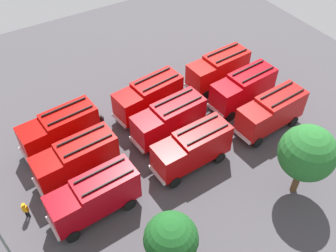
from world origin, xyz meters
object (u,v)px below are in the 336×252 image
fire_truck_1 (149,96)px  fire_truck_4 (169,119)px  firefighter_2 (193,98)px  fire_truck_6 (271,112)px  tree_0 (307,153)px  firefighter_1 (102,120)px  firefighter_0 (26,210)px  traffic_cone_1 (43,136)px  fire_truck_8 (94,196)px  fire_truck_5 (76,159)px  fire_truck_7 (192,148)px  tree_1 (171,239)px  traffic_cone_0 (85,189)px  fire_truck_0 (218,69)px  fire_truck_3 (243,88)px  traffic_cone_2 (136,177)px  fire_truck_2 (60,129)px

fire_truck_1 → fire_truck_4: (-0.01, 3.88, 0.00)m
fire_truck_1 → firefighter_2: (-4.42, 1.48, -1.15)m
fire_truck_6 → tree_0: size_ratio=1.06×
fire_truck_4 → firefighter_1: (5.03, -4.42, -1.27)m
fire_truck_1 → firefighter_0: (14.30, 5.76, -1.18)m
firefighter_0 → traffic_cone_1: (-3.80, -7.79, -0.61)m
fire_truck_8 → firefighter_0: size_ratio=4.22×
fire_truck_5 → firefighter_1: 6.27m
fire_truck_7 → fire_truck_1: bearing=-93.7°
tree_1 → traffic_cone_0: (2.71, -9.35, -3.52)m
fire_truck_6 → firefighter_0: bearing=-9.4°
fire_truck_8 → traffic_cone_0: size_ratio=12.72×
fire_truck_8 → fire_truck_6: bearing=177.2°
firefighter_0 → fire_truck_0: bearing=-37.7°
fire_truck_7 → fire_truck_8: size_ratio=1.00×
fire_truck_3 → tree_1: tree_1 is taller
fire_truck_4 → tree_1: (6.76, 11.24, 1.66)m
fire_truck_3 → fire_truck_4: 8.90m
fire_truck_0 → tree_0: size_ratio=1.06×
fire_truck_8 → tree_1: 7.58m
fire_truck_4 → firefighter_2: bearing=-155.9°
fire_truck_4 → fire_truck_8: same height
firefighter_2 → traffic_cone_0: size_ratio=3.08×
traffic_cone_1 → traffic_cone_2: 10.37m
fire_truck_3 → fire_truck_8: bearing=8.8°
traffic_cone_0 → firefighter_1: bearing=-125.1°
firefighter_0 → tree_1: size_ratio=0.31×
firefighter_0 → traffic_cone_2: size_ratio=2.79×
fire_truck_1 → fire_truck_2: (9.14, -0.17, 0.00)m
fire_truck_6 → firefighter_2: fire_truck_6 is taller
fire_truck_6 → fire_truck_8: size_ratio=1.00×
firefighter_2 → traffic_cone_2: bearing=177.8°
fire_truck_2 → traffic_cone_2: fire_truck_2 is taller
firefighter_1 → traffic_cone_0: size_ratio=2.78×
tree_0 → tree_1: tree_0 is taller
tree_1 → fire_truck_5: bearing=-77.7°
traffic_cone_1 → firefighter_0: bearing=64.0°
fire_truck_4 → traffic_cone_2: (5.27, 3.05, -1.84)m
fire_truck_3 → fire_truck_2: bearing=-17.1°
firefighter_0 → traffic_cone_0: size_ratio=3.01×
fire_truck_0 → fire_truck_8: bearing=20.8°
fire_truck_5 → fire_truck_6: 18.50m
fire_truck_0 → traffic_cone_2: bearing=22.9°
fire_truck_0 → fire_truck_2: 17.84m
firefighter_1 → traffic_cone_1: size_ratio=2.17×
fire_truck_8 → fire_truck_5: bearing=-96.0°
firefighter_1 → fire_truck_0: bearing=-38.9°
fire_truck_1 → tree_1: size_ratio=1.31×
fire_truck_2 → fire_truck_5: same height
fire_truck_8 → traffic_cone_1: fire_truck_8 is taller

